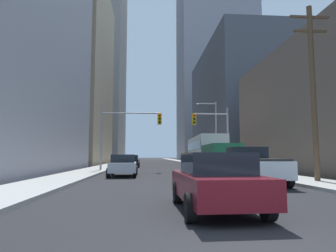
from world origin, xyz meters
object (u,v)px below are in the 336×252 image
object	(u,v)px
sedan_silver	(123,165)
traffic_signal_near_right	(212,128)
sedan_maroon	(215,181)
pickup_truck_white	(252,166)
city_bus	(205,151)
sedan_black	(132,161)
cargo_van_green	(220,158)
traffic_signal_near_left	(128,127)

from	to	relation	value
sedan_silver	traffic_signal_near_right	xyz separation A→B (m)	(7.86, 6.34, 3.26)
sedan_maroon	sedan_silver	world-z (taller)	same
pickup_truck_white	traffic_signal_near_right	world-z (taller)	traffic_signal_near_right
sedan_maroon	traffic_signal_near_right	distance (m)	20.37
sedan_maroon	traffic_signal_near_right	size ratio (longest dim) A/B	0.71
city_bus	sedan_black	xyz separation A→B (m)	(-8.06, 5.39, -1.16)
cargo_van_green	sedan_black	xyz separation A→B (m)	(-7.17, 15.45, -0.52)
traffic_signal_near_left	sedan_maroon	bearing A→B (deg)	-79.96
sedan_maroon	sedan_black	size ratio (longest dim) A/B	1.01
traffic_signal_near_left	sedan_black	bearing A→B (deg)	90.71
pickup_truck_white	cargo_van_green	distance (m)	6.41
sedan_maroon	sedan_silver	size ratio (longest dim) A/B	1.00
traffic_signal_near_right	sedan_silver	bearing A→B (deg)	-141.12
cargo_van_green	traffic_signal_near_left	bearing A→B (deg)	138.88
traffic_signal_near_left	traffic_signal_near_right	bearing A→B (deg)	-0.01
sedan_maroon	traffic_signal_near_left	xyz separation A→B (m)	(-3.47, 19.62, 3.35)
sedan_silver	traffic_signal_near_left	xyz separation A→B (m)	(-0.05, 6.34, 3.35)
sedan_maroon	city_bus	bearing A→B (deg)	79.23
sedan_black	traffic_signal_near_left	xyz separation A→B (m)	(0.11, -9.29, 3.35)
pickup_truck_white	traffic_signal_near_left	xyz separation A→B (m)	(-7.06, 12.56, 3.19)
pickup_truck_white	traffic_signal_near_left	world-z (taller)	traffic_signal_near_left
pickup_truck_white	traffic_signal_near_left	distance (m)	14.76
pickup_truck_white	sedan_silver	xyz separation A→B (m)	(-7.01, 6.22, -0.16)
traffic_signal_near_left	pickup_truck_white	bearing A→B (deg)	-60.67
city_bus	pickup_truck_white	bearing A→B (deg)	-93.09
sedan_silver	traffic_signal_near_left	size ratio (longest dim) A/B	0.71
sedan_silver	sedan_black	distance (m)	15.63
sedan_black	traffic_signal_near_left	size ratio (longest dim) A/B	0.70
sedan_black	traffic_signal_near_left	bearing A→B (deg)	-89.29
traffic_signal_near_right	traffic_signal_near_left	bearing A→B (deg)	179.99
cargo_van_green	traffic_signal_near_right	world-z (taller)	traffic_signal_near_right
pickup_truck_white	traffic_signal_near_right	bearing A→B (deg)	86.13
cargo_van_green	pickup_truck_white	bearing A→B (deg)	-90.01
sedan_black	pickup_truck_white	bearing A→B (deg)	-71.82
traffic_signal_near_left	city_bus	bearing A→B (deg)	26.11
city_bus	sedan_black	size ratio (longest dim) A/B	2.74
cargo_van_green	sedan_maroon	size ratio (longest dim) A/B	1.24
pickup_truck_white	traffic_signal_near_left	size ratio (longest dim) A/B	0.91
pickup_truck_white	sedan_black	xyz separation A→B (m)	(-7.17, 21.85, -0.16)
city_bus	traffic_signal_near_left	world-z (taller)	traffic_signal_near_left
sedan_silver	traffic_signal_near_right	bearing A→B (deg)	38.88
pickup_truck_white	cargo_van_green	xyz separation A→B (m)	(0.00, 6.40, 0.35)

